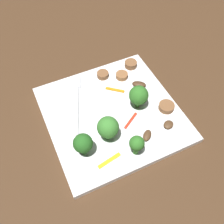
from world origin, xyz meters
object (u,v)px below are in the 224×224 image
Objects in this scene: broccoli_floret_0 at (139,95)px; pepper_strip_1 at (115,90)px; sausage_slice_3 at (166,107)px; broccoli_floret_1 at (83,144)px; pepper_strip_2 at (109,161)px; broccoli_floret_3 at (135,144)px; pepper_strip_3 at (131,121)px; mushroom_1 at (147,135)px; fork at (77,102)px; mushroom_2 at (168,125)px; broccoli_floret_2 at (108,127)px; sausage_slice_2 at (122,76)px; mushroom_0 at (139,84)px; sausage_slice_0 at (131,64)px; sausage_slice_1 at (103,75)px; plate at (112,114)px.

pepper_strip_1 is (0.06, 0.02, -0.03)m from broccoli_floret_0.
pepper_strip_1 is at bearing 40.04° from sausage_slice_3.
pepper_strip_2 is (-0.04, -0.03, -0.03)m from broccoli_floret_1.
broccoli_floret_3 is 0.08m from pepper_strip_3.
pepper_strip_2 is at bearing 130.15° from broccoli_floret_0.
sausage_slice_3 and mushroom_1 have the same top height.
fork is at bearing -13.88° from broccoli_floret_1.
mushroom_2 is 0.14m from pepper_strip_1.
pepper_strip_1 is (0.09, 0.08, -0.00)m from sausage_slice_3.
sausage_slice_2 is (0.13, -0.10, -0.03)m from broccoli_floret_2.
broccoli_floret_1 is 1.63× the size of sausage_slice_3.
broccoli_floret_0 reaches higher than mushroom_1.
broccoli_floret_2 reaches higher than pepper_strip_1.
sausage_slice_3 is at bearing -58.62° from mushroom_1.
fork is at bearing 84.20° from mushroom_0.
sausage_slice_2 is (0.09, -0.01, -0.03)m from broccoli_floret_0.
mushroom_2 is (0.00, -0.05, -0.00)m from mushroom_1.
pepper_strip_3 is (0.07, -0.03, -0.03)m from broccoli_floret_3.
broccoli_floret_0 is at bearing 159.26° from sausage_slice_0.
sausage_slice_2 is at bearing -118.02° from sausage_slice_1.
broccoli_floret_2 is 1.82× the size of mushroom_0.
fork is at bearing 1.99° from pepper_strip_2.
sausage_slice_1 is 0.19m from mushroom_2.
mushroom_2 is at bearing -132.03° from plate.
sausage_slice_0 is 0.93× the size of mushroom_0.
pepper_strip_1 is 0.89× the size of pepper_strip_2.
sausage_slice_0 is 1.08× the size of sausage_slice_1.
sausage_slice_1 is 0.97× the size of sausage_slice_2.
fork is 7.72× the size of mushroom_2.
sausage_slice_3 reaches higher than plate.
fork and pepper_strip_2 have the same top height.
pepper_strip_2 is (-0.10, 0.05, 0.01)m from plate.
fork is 0.09m from sausage_slice_1.
sausage_slice_0 is 1.30× the size of mushroom_2.
broccoli_floret_2 is 0.21m from sausage_slice_0.
mushroom_1 is at bearing 121.38° from sausage_slice_3.
broccoli_floret_1 is 1.85× the size of sausage_slice_0.
pepper_strip_2 is (-0.09, 0.11, -0.03)m from broccoli_floret_0.
sausage_slice_2 reaches higher than pepper_strip_3.
mushroom_0 is (-0.06, -0.06, -0.00)m from sausage_slice_1.
broccoli_floret_2 is at bearing 127.93° from mushroom_0.
mushroom_1 is (-0.19, -0.01, -0.00)m from sausage_slice_1.
plate is 0.12m from sausage_slice_3.
sausage_slice_3 is at bearing -121.33° from broccoli_floret_0.
mushroom_0 is at bearing -75.57° from fork.
mushroom_0 reaches higher than plate.
broccoli_floret_3 is at bearing -149.89° from broccoli_floret_2.
broccoli_floret_0 is 1.03× the size of broccoli_floret_1.
pepper_strip_2 is at bearing 135.29° from mushroom_0.
pepper_strip_2 is (-0.02, 0.09, -0.00)m from mushroom_1.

